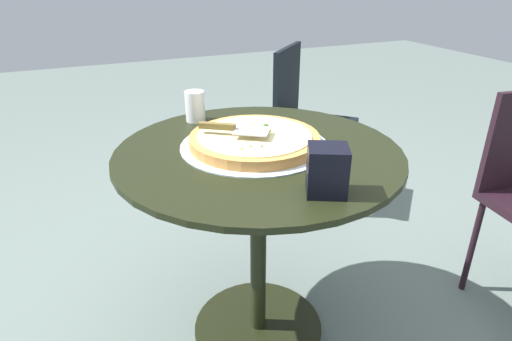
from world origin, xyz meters
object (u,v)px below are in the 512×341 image
object	(u,v)px
napkin_dispenser	(327,170)
patio_chair_far	(305,114)
pizza_server	(233,128)
patio_table	(258,203)
pizza_on_tray	(256,140)
drinking_cup	(195,106)

from	to	relation	value
napkin_dispenser	patio_chair_far	size ratio (longest dim) A/B	0.14
pizza_server	patio_table	bearing A→B (deg)	-129.08
pizza_on_tray	napkin_dispenser	distance (m)	0.34
patio_table	pizza_server	bearing A→B (deg)	50.92
drinking_cup	patio_chair_far	bearing A→B (deg)	-55.42
pizza_on_tray	drinking_cup	size ratio (longest dim) A/B	4.27
pizza_on_tray	pizza_server	xyz separation A→B (m)	(0.02, 0.06, 0.04)
patio_table	napkin_dispenser	bearing A→B (deg)	-172.85
pizza_server	napkin_dispenser	distance (m)	0.37
pizza_on_tray	pizza_server	distance (m)	0.08
patio_chair_far	napkin_dispenser	bearing A→B (deg)	152.36
drinking_cup	napkin_dispenser	xyz separation A→B (m)	(-0.63, -0.13, 0.01)
patio_table	pizza_server	distance (m)	0.25
pizza_server	drinking_cup	xyz separation A→B (m)	(0.28, 0.04, -0.01)
patio_table	napkin_dispenser	xyz separation A→B (m)	(-0.31, -0.04, 0.24)
drinking_cup	pizza_on_tray	bearing A→B (deg)	-161.22
pizza_on_tray	patio_chair_far	distance (m)	1.05
pizza_server	patio_chair_far	world-z (taller)	patio_chair_far
pizza_server	patio_chair_far	xyz separation A→B (m)	(0.78, -0.69, -0.28)
napkin_dispenser	drinking_cup	bearing A→B (deg)	-50.98
patio_table	pizza_server	world-z (taller)	pizza_server
napkin_dispenser	patio_chair_far	world-z (taller)	same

